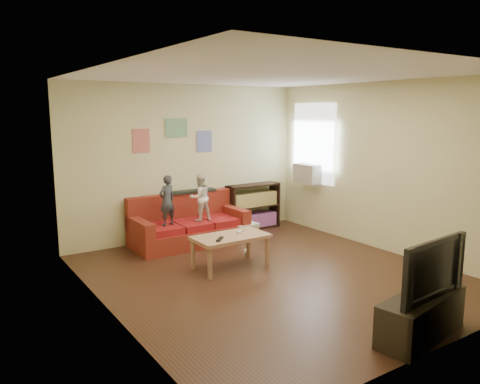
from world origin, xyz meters
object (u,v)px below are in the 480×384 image
child_a (167,200)px  file_box (245,232)px  television (425,267)px  tv_stand (421,316)px  sofa (188,227)px  child_b (200,197)px  coffee_table (230,240)px  bookshelf (253,209)px

child_a → file_box: bearing=155.9°
file_box → television: bearing=-97.9°
file_box → television: size_ratio=0.42×
tv_stand → sofa: bearing=85.1°
child_b → file_box: 1.03m
child_a → television: bearing=85.7°
sofa → file_box: size_ratio=4.51×
child_a → coffee_table: bearing=90.0°
sofa → television: (0.37, -4.32, 0.45)m
coffee_table → tv_stand: 2.87m
sofa → coffee_table: size_ratio=1.82×
child_a → coffee_table: size_ratio=0.77×
file_box → television: 4.02m
child_b → bookshelf: size_ratio=0.74×
child_b → television: size_ratio=0.77×
sofa → tv_stand: size_ratio=1.68×
coffee_table → television: bearing=-80.9°
sofa → television: size_ratio=1.89×
sofa → child_a: child_a is taller
coffee_table → child_a: bearing=105.4°
sofa → bookshelf: size_ratio=1.81×
child_a → file_box: child_a is taller
sofa → bookshelf: bookshelf is taller
tv_stand → television: television is taller
child_a → tv_stand: child_a is taller
sofa → bookshelf: bearing=8.7°
child_b → tv_stand: (0.22, -4.15, -0.59)m
child_a → television: size_ratio=0.79×
bookshelf → file_box: size_ratio=2.49×
child_a → bookshelf: child_a is taller
file_box → child_b: bearing=164.8°
sofa → child_a: 0.72m
child_a → coffee_table: child_a is taller
coffee_table → file_box: size_ratio=2.48×
child_a → bookshelf: 2.06m
coffee_table → bookshelf: bearing=47.0°
child_a → coffee_table: 1.43m
sofa → tv_stand: bearing=-85.1°
child_a → television: (0.82, -4.15, -0.09)m
bookshelf → child_b: bearing=-163.8°
child_a → television: 4.23m
file_box → bookshelf: bearing=45.1°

